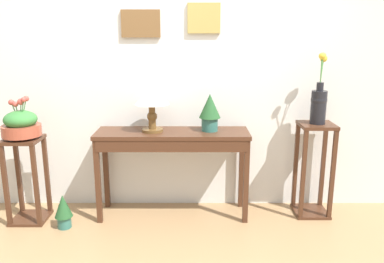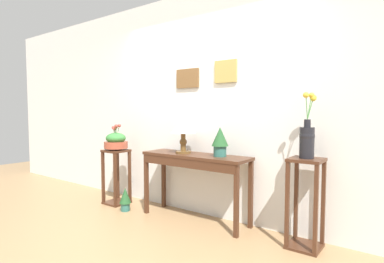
# 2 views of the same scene
# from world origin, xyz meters

# --- Properties ---
(back_wall_with_art) EXTENTS (9.00, 0.13, 2.80)m
(back_wall_with_art) POSITION_xyz_m (0.00, 1.34, 1.40)
(back_wall_with_art) COLOR silver
(back_wall_with_art) RESTS_ON ground
(console_table) EXTENTS (1.36, 0.40, 0.80)m
(console_table) POSITION_xyz_m (0.03, 1.02, 0.69)
(console_table) COLOR #472819
(console_table) RESTS_ON ground
(table_lamp) EXTENTS (0.31, 0.31, 0.43)m
(table_lamp) POSITION_xyz_m (-0.15, 1.05, 1.10)
(table_lamp) COLOR brown
(table_lamp) RESTS_ON console_table
(potted_plant_on_console) EXTENTS (0.19, 0.19, 0.33)m
(potted_plant_on_console) POSITION_xyz_m (0.36, 1.07, 0.98)
(potted_plant_on_console) COLOR #2D665B
(potted_plant_on_console) RESTS_ON console_table
(pedestal_stand_left) EXTENTS (0.30, 0.30, 0.77)m
(pedestal_stand_left) POSITION_xyz_m (-1.26, 0.93, 0.38)
(pedestal_stand_left) COLOR #472819
(pedestal_stand_left) RESTS_ON ground
(planter_bowl_wide_left) EXTENTS (0.33, 0.33, 0.36)m
(planter_bowl_wide_left) POSITION_xyz_m (-1.26, 0.93, 0.89)
(planter_bowl_wide_left) COLOR #9E4733
(planter_bowl_wide_left) RESTS_ON pedestal_stand_left
(pedestal_stand_right) EXTENTS (0.30, 0.30, 0.87)m
(pedestal_stand_right) POSITION_xyz_m (1.32, 1.06, 0.43)
(pedestal_stand_right) COLOR #472819
(pedestal_stand_right) RESTS_ON ground
(flower_vase_tall_right) EXTENTS (0.14, 0.16, 0.62)m
(flower_vase_tall_right) POSITION_xyz_m (1.32, 1.07, 1.07)
(flower_vase_tall_right) COLOR black
(flower_vase_tall_right) RESTS_ON pedestal_stand_right
(potted_plant_floor) EXTENTS (0.15, 0.15, 0.31)m
(potted_plant_floor) POSITION_xyz_m (-0.90, 0.78, 0.17)
(potted_plant_floor) COLOR #2D665B
(potted_plant_floor) RESTS_ON ground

